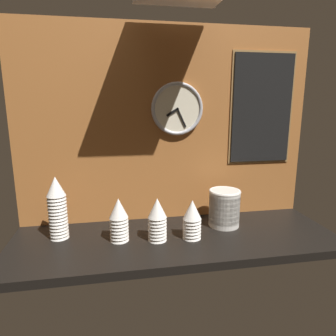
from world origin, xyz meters
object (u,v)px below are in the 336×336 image
(cup_stack_center_left, at_px, (119,220))
(cup_stack_far_left, at_px, (57,208))
(cup_stack_center_right, at_px, (192,219))
(wall_clock, at_px, (177,109))
(menu_board, at_px, (262,109))
(bowl_stack_right, at_px, (224,207))
(cup_stack_center, at_px, (157,219))

(cup_stack_center_left, relative_size, cup_stack_far_left, 0.68)
(cup_stack_center_right, bearing_deg, wall_clock, 94.08)
(wall_clock, bearing_deg, cup_stack_center_right, -85.92)
(menu_board, bearing_deg, cup_stack_center_left, -163.42)
(cup_stack_center_right, bearing_deg, cup_stack_center_left, 173.92)
(cup_stack_center_left, xyz_separation_m, wall_clock, (0.33, 0.24, 0.51))
(cup_stack_center_right, relative_size, bowl_stack_right, 0.98)
(cup_stack_center, bearing_deg, cup_stack_center_right, -2.83)
(cup_stack_far_left, relative_size, cup_stack_center_right, 1.59)
(cup_stack_center_left, distance_m, menu_board, 1.00)
(cup_stack_far_left, relative_size, bowl_stack_right, 1.57)
(cup_stack_center, relative_size, wall_clock, 0.75)
(cup_stack_far_left, distance_m, menu_board, 1.21)
(bowl_stack_right, bearing_deg, cup_stack_center, -163.52)
(cup_stack_center_left, bearing_deg, cup_stack_center_right, -6.08)
(cup_stack_center_left, distance_m, cup_stack_center_right, 0.35)
(cup_stack_center_right, height_order, wall_clock, wall_clock)
(cup_stack_center_left, bearing_deg, bowl_stack_right, 8.45)
(menu_board, bearing_deg, cup_stack_center, -156.89)
(cup_stack_far_left, xyz_separation_m, wall_clock, (0.62, 0.15, 0.46))
(cup_stack_center_left, bearing_deg, menu_board, 16.58)
(cup_stack_center_right, distance_m, wall_clock, 0.59)
(cup_stack_center_left, bearing_deg, wall_clock, 35.53)
(cup_stack_center_left, xyz_separation_m, cup_stack_far_left, (-0.29, 0.08, 0.05))
(cup_stack_center, relative_size, bowl_stack_right, 1.07)
(cup_stack_center_right, bearing_deg, cup_stack_center, 177.17)
(cup_stack_center, bearing_deg, wall_clock, 60.54)
(bowl_stack_right, distance_m, menu_board, 0.60)
(cup_stack_far_left, distance_m, cup_stack_center_right, 0.65)
(cup_stack_center_left, distance_m, wall_clock, 0.65)
(cup_stack_center_right, bearing_deg, cup_stack_far_left, 169.52)
(cup_stack_far_left, bearing_deg, bowl_stack_right, 0.13)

